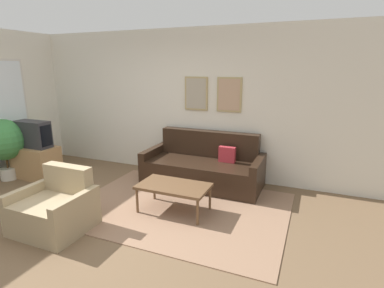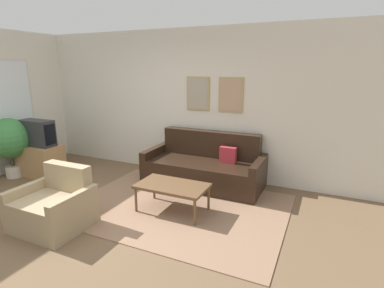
{
  "view_description": "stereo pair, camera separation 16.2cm",
  "coord_description": "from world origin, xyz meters",
  "px_view_note": "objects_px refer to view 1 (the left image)",
  "views": [
    {
      "loc": [
        2.64,
        -2.69,
        2.01
      ],
      "look_at": [
        0.9,
        1.49,
        0.85
      ],
      "focal_mm": 28.0,
      "sensor_mm": 36.0,
      "label": 1
    },
    {
      "loc": [
        2.79,
        -2.62,
        2.01
      ],
      "look_at": [
        0.9,
        1.49,
        0.85
      ],
      "focal_mm": 28.0,
      "sensor_mm": 36.0,
      "label": 2
    }
  ],
  "objects_px": {
    "coffee_table": "(174,187)",
    "tv": "(33,134)",
    "couch": "(204,167)",
    "potted_plant_tall": "(4,141)",
    "armchair": "(55,209)"
  },
  "relations": [
    {
      "from": "coffee_table",
      "to": "tv",
      "type": "height_order",
      "value": "tv"
    },
    {
      "from": "tv",
      "to": "potted_plant_tall",
      "type": "distance_m",
      "value": 0.51
    },
    {
      "from": "coffee_table",
      "to": "couch",
      "type": "bearing_deg",
      "value": 88.91
    },
    {
      "from": "coffee_table",
      "to": "tv",
      "type": "xyz_separation_m",
      "value": [
        -2.98,
        0.27,
        0.46
      ]
    },
    {
      "from": "couch",
      "to": "coffee_table",
      "type": "relative_size",
      "value": 2.05
    },
    {
      "from": "couch",
      "to": "coffee_table",
      "type": "height_order",
      "value": "couch"
    },
    {
      "from": "coffee_table",
      "to": "potted_plant_tall",
      "type": "xyz_separation_m",
      "value": [
        -3.39,
        -0.01,
        0.35
      ]
    },
    {
      "from": "armchair",
      "to": "tv",
      "type": "bearing_deg",
      "value": 154.71
    },
    {
      "from": "couch",
      "to": "potted_plant_tall",
      "type": "height_order",
      "value": "potted_plant_tall"
    },
    {
      "from": "armchair",
      "to": "coffee_table",
      "type": "bearing_deg",
      "value": 49.82
    },
    {
      "from": "armchair",
      "to": "potted_plant_tall",
      "type": "bearing_deg",
      "value": 165.9
    },
    {
      "from": "couch",
      "to": "tv",
      "type": "distance_m",
      "value": 3.18
    },
    {
      "from": "tv",
      "to": "potted_plant_tall",
      "type": "xyz_separation_m",
      "value": [
        -0.41,
        -0.29,
        -0.1
      ]
    },
    {
      "from": "armchair",
      "to": "potted_plant_tall",
      "type": "xyz_separation_m",
      "value": [
        -2.2,
        0.98,
        0.46
      ]
    },
    {
      "from": "armchair",
      "to": "potted_plant_tall",
      "type": "distance_m",
      "value": 2.45
    }
  ]
}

